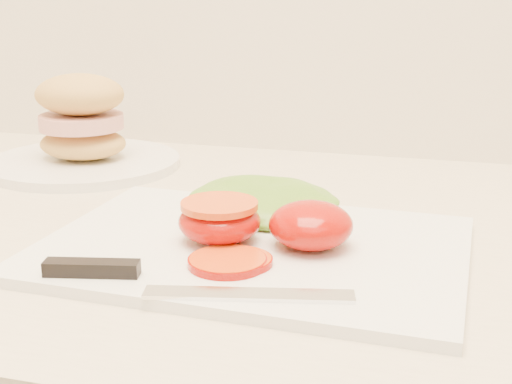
# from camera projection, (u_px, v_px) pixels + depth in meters

# --- Properties ---
(cutting_board) EXTENTS (0.38, 0.28, 0.01)m
(cutting_board) POSITION_uv_depth(u_px,v_px,m) (253.00, 248.00, 0.64)
(cutting_board) COLOR white
(cutting_board) RESTS_ON counter
(tomato_half_dome) EXTENTS (0.07, 0.07, 0.04)m
(tomato_half_dome) POSITION_uv_depth(u_px,v_px,m) (311.00, 225.00, 0.62)
(tomato_half_dome) COLOR #B01408
(tomato_half_dome) RESTS_ON cutting_board
(tomato_half_cut) EXTENTS (0.07, 0.07, 0.04)m
(tomato_half_cut) POSITION_uv_depth(u_px,v_px,m) (220.00, 220.00, 0.64)
(tomato_half_cut) COLOR #B01408
(tomato_half_cut) RESTS_ON cutting_board
(tomato_slice_0) EXTENTS (0.06, 0.06, 0.01)m
(tomato_slice_0) POSITION_uv_depth(u_px,v_px,m) (227.00, 262.00, 0.59)
(tomato_slice_0) COLOR #DA500F
(tomato_slice_0) RESTS_ON cutting_board
(tomato_slice_1) EXTENTS (0.06, 0.06, 0.01)m
(tomato_slice_1) POSITION_uv_depth(u_px,v_px,m) (238.00, 261.00, 0.59)
(tomato_slice_1) COLOR #DA500F
(tomato_slice_1) RESTS_ON cutting_board
(lettuce_leaf_0) EXTENTS (0.15, 0.11, 0.03)m
(lettuce_leaf_0) POSITION_uv_depth(u_px,v_px,m) (262.00, 202.00, 0.71)
(lettuce_leaf_0) COLOR olive
(lettuce_leaf_0) RESTS_ON cutting_board
(knife) EXTENTS (0.25, 0.05, 0.01)m
(knife) POSITION_uv_depth(u_px,v_px,m) (151.00, 278.00, 0.55)
(knife) COLOR silver
(knife) RESTS_ON cutting_board
(sandwich_plate) EXTENTS (0.25, 0.25, 0.12)m
(sandwich_plate) POSITION_uv_depth(u_px,v_px,m) (82.00, 134.00, 0.93)
(sandwich_plate) COLOR white
(sandwich_plate) RESTS_ON counter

